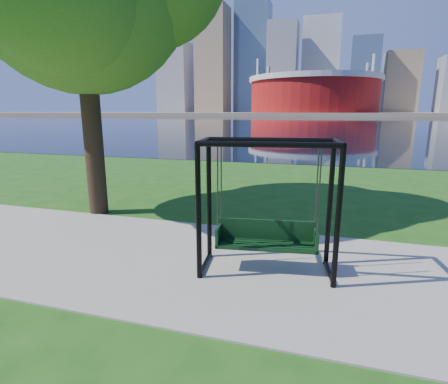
% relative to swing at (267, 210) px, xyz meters
% --- Properties ---
extents(ground, '(900.00, 900.00, 0.00)m').
position_rel_swing_xyz_m(ground, '(-0.60, 0.51, -1.08)').
color(ground, '#1E5114').
rests_on(ground, ground).
extents(path, '(120.00, 4.00, 0.03)m').
position_rel_swing_xyz_m(path, '(-0.60, 0.01, -1.06)').
color(path, '#9E937F').
rests_on(path, ground).
extents(river, '(900.00, 180.00, 0.02)m').
position_rel_swing_xyz_m(river, '(-0.60, 102.51, -1.07)').
color(river, black).
rests_on(river, ground).
extents(far_bank, '(900.00, 228.00, 2.00)m').
position_rel_swing_xyz_m(far_bank, '(-0.60, 306.51, -0.08)').
color(far_bank, '#937F60').
rests_on(far_bank, ground).
extents(stadium, '(83.00, 83.00, 32.00)m').
position_rel_swing_xyz_m(stadium, '(-10.60, 235.51, 13.15)').
color(stadium, maroon).
rests_on(stadium, far_bank).
extents(skyline, '(392.00, 66.00, 96.50)m').
position_rel_swing_xyz_m(skyline, '(-4.86, 319.90, 34.81)').
color(skyline, gray).
rests_on(skyline, far_bank).
extents(swing, '(2.28, 1.23, 2.23)m').
position_rel_swing_xyz_m(swing, '(0.00, 0.00, 0.00)').
color(swing, black).
rests_on(swing, ground).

